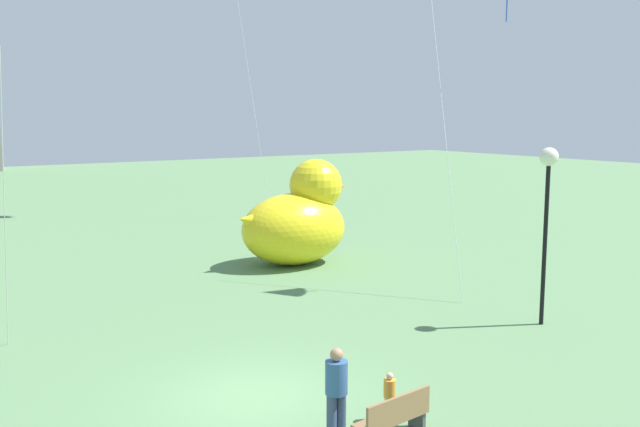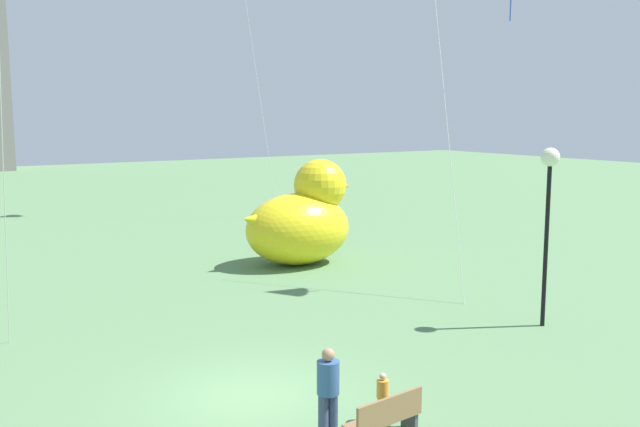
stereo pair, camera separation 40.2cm
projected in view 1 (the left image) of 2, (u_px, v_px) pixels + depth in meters
ground_plane at (255, 396)px, 14.39m from camera, size 140.00×140.00×0.00m
park_bench at (394, 417)px, 12.33m from camera, size 1.59×0.61×0.90m
person_adult at (336, 388)px, 12.47m from camera, size 0.41×0.41×1.68m
person_child at (390, 394)px, 13.19m from camera, size 0.23×0.23×0.96m
giant_inflatable_duck at (298, 220)px, 26.83m from camera, size 4.93×3.16×4.08m
lamppost at (548, 186)px, 18.75m from camera, size 0.51×0.51×4.94m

